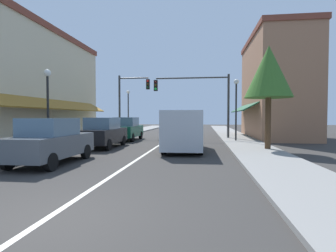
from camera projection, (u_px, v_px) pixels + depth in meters
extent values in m
plane|color=#33302D|center=(169.00, 138.00, 22.41)|extent=(80.00, 80.00, 0.00)
cube|color=gray|center=(106.00, 137.00, 23.12)|extent=(2.60, 56.00, 0.12)
cube|color=gray|center=(237.00, 138.00, 21.69)|extent=(2.60, 56.00, 0.12)
cube|color=silver|center=(169.00, 138.00, 22.41)|extent=(0.14, 52.00, 0.01)
cube|color=beige|center=(14.00, 89.00, 17.57)|extent=(5.43, 14.00, 7.25)
cube|color=brown|center=(13.00, 30.00, 17.43)|extent=(5.63, 14.20, 0.40)
cube|color=slate|center=(52.00, 123.00, 17.30)|extent=(0.08, 10.64, 1.80)
cube|color=olive|center=(61.00, 105.00, 17.18)|extent=(1.27, 11.76, 0.73)
cube|color=slate|center=(19.00, 52.00, 14.12)|extent=(0.08, 1.10, 1.30)
cube|color=slate|center=(74.00, 72.00, 20.22)|extent=(0.08, 1.10, 1.30)
cube|color=#9E6B4C|center=(275.00, 90.00, 23.09)|extent=(4.21, 10.00, 8.29)
cube|color=brown|center=(276.00, 38.00, 22.94)|extent=(4.41, 10.20, 0.40)
cube|color=slate|center=(250.00, 121.00, 23.45)|extent=(0.08, 7.60, 1.80)
cube|color=#194C2D|center=(243.00, 108.00, 23.49)|extent=(1.27, 8.40, 0.73)
cube|color=slate|center=(256.00, 64.00, 21.11)|extent=(0.08, 1.10, 1.30)
cube|color=slate|center=(247.00, 73.00, 25.47)|extent=(0.08, 1.10, 1.30)
cube|color=#4C5156|center=(51.00, 145.00, 10.40)|extent=(1.73, 4.10, 0.80)
cube|color=slate|center=(49.00, 127.00, 10.27)|extent=(1.52, 2.00, 0.66)
cylinder|color=black|center=(52.00, 151.00, 11.86)|extent=(0.20, 0.62, 0.62)
cylinder|color=black|center=(86.00, 152.00, 11.65)|extent=(0.20, 0.62, 0.62)
cylinder|color=black|center=(8.00, 161.00, 9.17)|extent=(0.20, 0.62, 0.62)
cylinder|color=black|center=(51.00, 162.00, 8.97)|extent=(0.20, 0.62, 0.62)
cube|color=black|center=(103.00, 136.00, 15.83)|extent=(1.73, 4.10, 0.80)
cube|color=slate|center=(103.00, 123.00, 15.71)|extent=(1.53, 2.00, 0.66)
cylinder|color=black|center=(99.00, 140.00, 17.29)|extent=(0.20, 0.62, 0.62)
cylinder|color=black|center=(123.00, 140.00, 17.09)|extent=(0.20, 0.62, 0.62)
cylinder|color=black|center=(80.00, 145.00, 14.61)|extent=(0.20, 0.62, 0.62)
cylinder|color=black|center=(108.00, 145.00, 14.41)|extent=(0.20, 0.62, 0.62)
cube|color=#0F4C33|center=(127.00, 131.00, 20.77)|extent=(1.75, 4.11, 0.80)
cube|color=slate|center=(126.00, 122.00, 20.65)|extent=(1.53, 2.01, 0.66)
cylinder|color=black|center=(122.00, 135.00, 22.23)|extent=(0.20, 0.62, 0.62)
cylinder|color=black|center=(141.00, 135.00, 22.03)|extent=(0.20, 0.62, 0.62)
cylinder|color=black|center=(111.00, 137.00, 19.54)|extent=(0.20, 0.62, 0.62)
cylinder|color=black|center=(132.00, 138.00, 19.35)|extent=(0.20, 0.62, 0.62)
cube|color=#B2B7BC|center=(183.00, 129.00, 14.38)|extent=(2.11, 5.06, 1.90)
cube|color=slate|center=(185.00, 120.00, 16.75)|extent=(1.73, 0.32, 0.84)
cube|color=black|center=(185.00, 138.00, 16.97)|extent=(1.87, 0.25, 0.24)
cylinder|color=black|center=(170.00, 141.00, 16.04)|extent=(0.26, 0.73, 0.72)
cylinder|color=black|center=(199.00, 141.00, 15.86)|extent=(0.26, 0.73, 0.72)
cylinder|color=black|center=(164.00, 147.00, 12.96)|extent=(0.26, 0.73, 0.72)
cylinder|color=black|center=(201.00, 147.00, 12.78)|extent=(0.26, 0.73, 0.72)
cylinder|color=#333333|center=(228.00, 107.00, 21.74)|extent=(0.18, 0.18, 5.25)
cylinder|color=#333333|center=(192.00, 78.00, 22.04)|extent=(5.93, 0.12, 0.12)
cube|color=black|center=(156.00, 86.00, 22.27)|extent=(0.30, 0.24, 0.90)
sphere|color=#420F0F|center=(155.00, 82.00, 22.13)|extent=(0.20, 0.20, 0.20)
sphere|color=#3D2D0C|center=(155.00, 85.00, 22.14)|extent=(0.20, 0.20, 0.20)
sphere|color=green|center=(155.00, 89.00, 22.15)|extent=(0.20, 0.20, 0.20)
cylinder|color=#333333|center=(120.00, 106.00, 24.53)|extent=(0.18, 0.18, 5.55)
cylinder|color=#333333|center=(134.00, 78.00, 24.26)|extent=(2.69, 0.12, 0.12)
cube|color=black|center=(148.00, 84.00, 23.93)|extent=(0.30, 0.24, 0.90)
sphere|color=red|center=(148.00, 81.00, 23.79)|extent=(0.20, 0.20, 0.20)
sphere|color=#3D2D0C|center=(148.00, 84.00, 23.80)|extent=(0.20, 0.20, 0.20)
sphere|color=#0C3316|center=(148.00, 87.00, 23.81)|extent=(0.20, 0.20, 0.20)
cylinder|color=black|center=(48.00, 114.00, 13.84)|extent=(0.12, 0.12, 3.89)
sphere|color=white|center=(47.00, 73.00, 13.76)|extent=(0.36, 0.36, 0.36)
cylinder|color=black|center=(236.00, 113.00, 19.17)|extent=(0.12, 0.12, 4.13)
sphere|color=white|center=(236.00, 82.00, 19.09)|extent=(0.36, 0.36, 0.36)
cylinder|color=black|center=(128.00, 114.00, 28.41)|extent=(0.12, 0.12, 4.25)
sphere|color=white|center=(128.00, 92.00, 28.33)|extent=(0.36, 0.36, 0.36)
cylinder|color=#4C331E|center=(268.00, 121.00, 14.26)|extent=(0.30, 0.30, 3.21)
cone|color=#386626|center=(269.00, 72.00, 14.17)|extent=(2.50, 2.50, 2.75)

